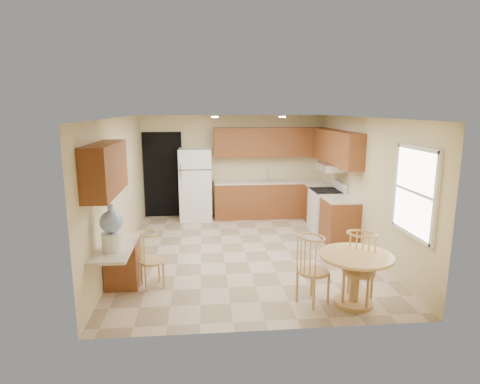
{
  "coord_description": "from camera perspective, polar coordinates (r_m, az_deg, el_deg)",
  "views": [
    {
      "loc": [
        -0.75,
        -7.14,
        2.66
      ],
      "look_at": [
        -0.07,
        0.3,
        1.09
      ],
      "focal_mm": 30.0,
      "sensor_mm": 36.0,
      "label": 1
    }
  ],
  "objects": [
    {
      "name": "counter_right_b",
      "position": [
        8.2,
        14.1,
        -0.99
      ],
      "size": [
        0.63,
        0.8,
        0.04
      ],
      "primitive_type": "cube",
      "color": "beige",
      "rests_on": "base_cab_right_b"
    },
    {
      "name": "window",
      "position": [
        6.18,
        23.65,
        0.01
      ],
      "size": [
        0.06,
        1.12,
        1.3
      ],
      "color": "white",
      "rests_on": "wall_right"
    },
    {
      "name": "counter_right_a",
      "position": [
        9.56,
        11.25,
        0.93
      ],
      "size": [
        0.63,
        0.59,
        0.04
      ],
      "primitive_type": "cube",
      "color": "beige",
      "rests_on": "base_cab_right_a"
    },
    {
      "name": "wall_right",
      "position": [
        7.87,
        17.24,
        0.98
      ],
      "size": [
        0.02,
        5.5,
        2.5
      ],
      "primitive_type": "cube",
      "color": "#CCBD89",
      "rests_on": "floor"
    },
    {
      "name": "sink",
      "position": [
        9.88,
        4.15,
        1.61
      ],
      "size": [
        0.78,
        0.44,
        0.01
      ],
      "primitive_type": "cube",
      "color": "silver",
      "rests_on": "counter_back"
    },
    {
      "name": "floor",
      "position": [
        7.66,
        0.7,
        -8.49
      ],
      "size": [
        5.5,
        5.5,
        0.0
      ],
      "primitive_type": "plane",
      "color": "tan",
      "rests_on": "ground"
    },
    {
      "name": "chair_table_a",
      "position": [
        5.58,
        10.67,
        -10.21
      ],
      "size": [
        0.42,
        0.54,
        0.96
      ],
      "rotation": [
        0.0,
        0.0,
        -0.99
      ],
      "color": "tan",
      "rests_on": "floor"
    },
    {
      "name": "desk_pedestal",
      "position": [
        6.38,
        -16.42,
        -9.79
      ],
      "size": [
        0.48,
        0.42,
        0.72
      ],
      "primitive_type": "cube",
      "color": "brown",
      "rests_on": "floor"
    },
    {
      "name": "base_cab_back",
      "position": [
        9.98,
        4.25,
        -1.08
      ],
      "size": [
        2.75,
        0.6,
        0.87
      ],
      "primitive_type": "cube",
      "color": "brown",
      "rests_on": "floor"
    },
    {
      "name": "stove",
      "position": [
        9.01,
        12.19,
        -2.51
      ],
      "size": [
        0.65,
        0.76,
        1.09
      ],
      "color": "white",
      "rests_on": "floor"
    },
    {
      "name": "chair_desk",
      "position": [
        6.15,
        -12.55,
        -8.87
      ],
      "size": [
        0.38,
        0.48,
        0.85
      ],
      "rotation": [
        0.0,
        0.0,
        -1.22
      ],
      "color": "tan",
      "rests_on": "floor"
    },
    {
      "name": "refrigerator",
      "position": [
        9.71,
        -6.34,
        1.09
      ],
      "size": [
        0.76,
        0.74,
        1.72
      ],
      "color": "white",
      "rests_on": "floor"
    },
    {
      "name": "wall_back",
      "position": [
        10.02,
        -0.91,
        3.74
      ],
      "size": [
        4.5,
        0.02,
        2.5
      ],
      "primitive_type": "cube",
      "color": "#CCBD89",
      "rests_on": "floor"
    },
    {
      "name": "upper_cab_left",
      "position": [
        5.76,
        -18.63,
        3.12
      ],
      "size": [
        0.33,
        1.4,
        0.7
      ],
      "primitive_type": "cube",
      "color": "brown",
      "rests_on": "wall_left"
    },
    {
      "name": "chair_table_b",
      "position": [
        5.66,
        16.96,
        -9.92
      ],
      "size": [
        0.44,
        0.52,
        1.01
      ],
      "rotation": [
        0.0,
        0.0,
        2.56
      ],
      "color": "tan",
      "rests_on": "floor"
    },
    {
      "name": "can_light_a",
      "position": [
        8.35,
        -3.6,
        10.61
      ],
      "size": [
        0.14,
        0.14,
        0.02
      ],
      "primitive_type": "cylinder",
      "color": "white",
      "rests_on": "ceiling"
    },
    {
      "name": "can_light_b",
      "position": [
        8.51,
        6.04,
        10.59
      ],
      "size": [
        0.14,
        0.14,
        0.02
      ],
      "primitive_type": "cylinder",
      "color": "white",
      "rests_on": "ceiling"
    },
    {
      "name": "range_hood",
      "position": [
        8.85,
        12.93,
        3.48
      ],
      "size": [
        0.5,
        0.76,
        0.14
      ],
      "primitive_type": "cube",
      "color": "silver",
      "rests_on": "upper_cab_right"
    },
    {
      "name": "wall_left",
      "position": [
        7.43,
        -16.79,
        0.39
      ],
      "size": [
        0.02,
        5.5,
        2.5
      ],
      "primitive_type": "cube",
      "color": "#CCBD89",
      "rests_on": "floor"
    },
    {
      "name": "base_cab_right_b",
      "position": [
        8.31,
        13.94,
        -4.05
      ],
      "size": [
        0.6,
        0.8,
        0.87
      ],
      "primitive_type": "cube",
      "color": "brown",
      "rests_on": "floor"
    },
    {
      "name": "upper_cab_back",
      "position": [
        9.9,
        4.25,
        7.1
      ],
      "size": [
        2.75,
        0.33,
        0.7
      ],
      "primitive_type": "cube",
      "color": "brown",
      "rests_on": "wall_back"
    },
    {
      "name": "upper_cab_right",
      "position": [
        8.86,
        13.52,
        6.26
      ],
      "size": [
        0.33,
        2.42,
        0.7
      ],
      "primitive_type": "cube",
      "color": "brown",
      "rests_on": "wall_right"
    },
    {
      "name": "desk_top",
      "position": [
        5.9,
        -17.34,
        -7.61
      ],
      "size": [
        0.5,
        1.2,
        0.04
      ],
      "primitive_type": "cube",
      "color": "beige",
      "rests_on": "desk_pedestal"
    },
    {
      "name": "dining_table",
      "position": [
        5.77,
        16.05,
        -10.87
      ],
      "size": [
        0.99,
        0.99,
        0.73
      ],
      "rotation": [
        0.0,
        0.0,
        0.39
      ],
      "color": "tan",
      "rests_on": "floor"
    },
    {
      "name": "water_crock",
      "position": [
        5.69,
        -17.78,
        -5.11
      ],
      "size": [
        0.31,
        0.31,
        0.63
      ],
      "color": "white",
      "rests_on": "desk_top"
    },
    {
      "name": "counter_back",
      "position": [
        9.89,
        4.29,
        1.49
      ],
      "size": [
        2.75,
        0.63,
        0.04
      ],
      "primitive_type": "cube",
      "color": "beige",
      "rests_on": "base_cab_back"
    },
    {
      "name": "doorway",
      "position": [
        10.06,
        -10.9,
        2.4
      ],
      "size": [
        0.9,
        0.02,
        2.1
      ],
      "primitive_type": "cube",
      "color": "black",
      "rests_on": "floor"
    },
    {
      "name": "base_cab_right_a",
      "position": [
        9.65,
        11.14,
        -1.72
      ],
      "size": [
        0.6,
        0.59,
        0.87
      ],
      "primitive_type": "cube",
      "color": "brown",
      "rests_on": "floor"
    },
    {
      "name": "ceiling",
      "position": [
        7.18,
        0.75,
        10.55
      ],
      "size": [
        4.5,
        5.5,
        0.02
      ],
      "primitive_type": "cube",
      "color": "white",
      "rests_on": "wall_back"
    },
    {
      "name": "wall_front",
      "position": [
        4.67,
        4.24,
        -5.76
      ],
      "size": [
        4.5,
        0.02,
        2.5
      ],
      "primitive_type": "cube",
      "color": "#CCBD89",
      "rests_on": "floor"
    }
  ]
}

